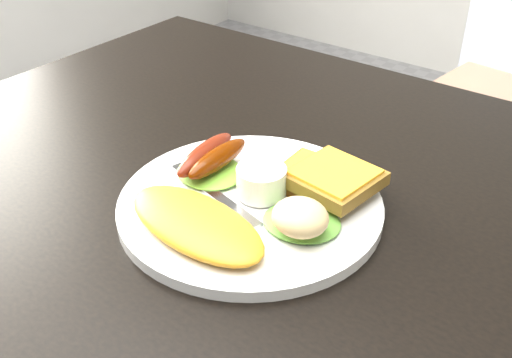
# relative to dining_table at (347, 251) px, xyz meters

# --- Properties ---
(dining_table) EXTENTS (1.20, 0.80, 0.04)m
(dining_table) POSITION_rel_dining_table_xyz_m (0.00, 0.00, 0.00)
(dining_table) COLOR black
(dining_table) RESTS_ON ground
(plate) EXTENTS (0.27, 0.27, 0.01)m
(plate) POSITION_rel_dining_table_xyz_m (-0.10, -0.02, 0.03)
(plate) COLOR white
(plate) RESTS_ON dining_table
(lettuce_left) EXTENTS (0.09, 0.09, 0.01)m
(lettuce_left) POSITION_rel_dining_table_xyz_m (-0.17, -0.01, 0.04)
(lettuce_left) COLOR #539325
(lettuce_left) RESTS_ON plate
(lettuce_right) EXTENTS (0.09, 0.08, 0.01)m
(lettuce_right) POSITION_rel_dining_table_xyz_m (-0.04, -0.03, 0.04)
(lettuce_right) COLOR #639530
(lettuce_right) RESTS_ON plate
(omelette) EXTENTS (0.17, 0.10, 0.02)m
(omelette) POSITION_rel_dining_table_xyz_m (-0.11, -0.10, 0.04)
(omelette) COLOR gold
(omelette) RESTS_ON plate
(sausage_a) EXTENTS (0.04, 0.10, 0.02)m
(sausage_a) POSITION_rel_dining_table_xyz_m (-0.18, -0.01, 0.05)
(sausage_a) COLOR maroon
(sausage_a) RESTS_ON lettuce_left
(sausage_b) EXTENTS (0.02, 0.09, 0.02)m
(sausage_b) POSITION_rel_dining_table_xyz_m (-0.16, -0.00, 0.05)
(sausage_b) COLOR #5B2200
(sausage_b) RESTS_ON lettuce_left
(ramekin) EXTENTS (0.06, 0.06, 0.03)m
(ramekin) POSITION_rel_dining_table_xyz_m (-0.10, -0.01, 0.05)
(ramekin) COLOR white
(ramekin) RESTS_ON plate
(toast_a) EXTENTS (0.08, 0.08, 0.01)m
(toast_a) POSITION_rel_dining_table_xyz_m (-0.07, 0.04, 0.04)
(toast_a) COLOR #913E19
(toast_a) RESTS_ON plate
(toast_b) EXTENTS (0.09, 0.09, 0.01)m
(toast_b) POSITION_rel_dining_table_xyz_m (-0.04, 0.04, 0.05)
(toast_b) COLOR olive
(toast_b) RESTS_ON toast_a
(potato_salad) EXTENTS (0.07, 0.07, 0.03)m
(potato_salad) POSITION_rel_dining_table_xyz_m (-0.03, -0.04, 0.06)
(potato_salad) COLOR beige
(potato_salad) RESTS_ON lettuce_right
(fork) EXTENTS (0.14, 0.05, 0.00)m
(fork) POSITION_rel_dining_table_xyz_m (-0.14, -0.04, 0.03)
(fork) COLOR #ADAFB7
(fork) RESTS_ON plate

